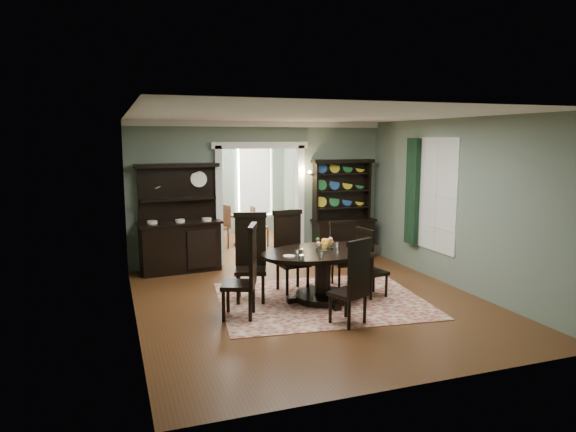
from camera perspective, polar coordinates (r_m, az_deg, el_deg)
name	(u,v)px	position (r m, az deg, el deg)	size (l,w,h in m)	color
room	(312,206)	(8.16, 2.67, 1.10)	(5.51, 6.01, 3.01)	#552D16
parlor	(232,182)	(13.38, -6.19, 3.74)	(3.51, 3.50, 3.01)	#552D16
doorway_trim	(260,187)	(10.93, -3.16, 3.22)	(2.08, 0.25, 2.57)	silver
right_window	(425,193)	(10.20, 14.93, 2.46)	(0.15, 1.47, 2.12)	white
wall_sconce	(304,174)	(11.07, 1.80, 4.71)	(0.27, 0.21, 0.21)	#CF7E37
rug	(321,300)	(8.58, 3.71, -9.29)	(3.30, 2.69, 0.01)	maroon
dining_table	(323,266)	(8.44, 3.90, -5.54)	(2.22, 2.12, 0.83)	black
centerpiece	(325,248)	(8.29, 4.08, -3.53)	(1.43, 0.92, 0.23)	silver
chair_far_left	(251,254)	(8.48, -4.18, -4.24)	(0.65, 0.64, 1.44)	black
chair_far_mid	(290,248)	(8.96, 0.19, -3.63)	(0.57, 0.55, 1.41)	black
chair_far_right	(342,251)	(9.38, 6.04, -3.94)	(0.45, 0.42, 1.16)	black
chair_end_left	(246,269)	(7.60, -4.65, -5.92)	(0.65, 0.67, 1.40)	black
chair_end_right	(368,261)	(8.65, 8.91, -5.00)	(0.49, 0.51, 1.18)	black
chair_near	(354,280)	(7.33, 7.34, -7.11)	(0.61, 0.59, 1.26)	black
sideboard	(180,234)	(10.45, -11.94, -1.99)	(1.68, 0.72, 2.16)	black
welsh_dresser	(343,222)	(11.47, 6.09, -0.72)	(1.42, 0.56, 2.19)	black
parlor_table	(243,225)	(12.83, -5.05, -0.97)	(0.85, 0.85, 0.79)	#562C18
parlor_chair_left	(222,225)	(12.53, -7.37, -1.03)	(0.49, 0.48, 1.04)	#562C18
parlor_chair_right	(258,225)	(12.65, -3.41, -1.00)	(0.42, 0.42, 1.00)	#562C18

